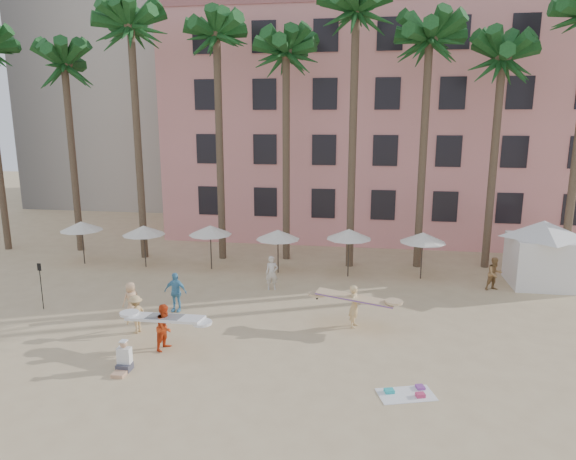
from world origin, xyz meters
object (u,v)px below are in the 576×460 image
(pink_hotel, at_px, (410,127))
(cabana, at_px, (542,247))
(carrier_yellow, at_px, (355,303))
(carrier_white, at_px, (165,325))

(pink_hotel, xyz_separation_m, cabana, (6.08, -13.54, -5.93))
(pink_hotel, xyz_separation_m, carrier_yellow, (-3.46, -20.62, -6.96))
(cabana, relative_size, carrier_white, 1.40)
(carrier_white, bearing_deg, cabana, 31.84)
(pink_hotel, bearing_deg, carrier_yellow, -99.52)
(cabana, bearing_deg, carrier_yellow, -143.41)
(carrier_yellow, distance_m, carrier_white, 7.84)
(carrier_yellow, bearing_deg, carrier_white, -155.35)
(pink_hotel, height_order, carrier_white, pink_hotel)
(carrier_yellow, xyz_separation_m, carrier_white, (-7.13, -3.27, -0.07))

